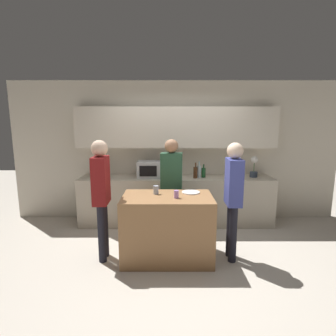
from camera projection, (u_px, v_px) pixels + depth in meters
ground_plane at (179, 260)px, 3.71m from camera, size 14.00×14.00×0.00m
back_wall at (176, 142)px, 5.08m from camera, size 6.40×0.40×2.70m
back_counter at (177, 200)px, 5.00m from camera, size 3.60×0.62×0.90m
kitchen_island at (168, 227)px, 3.69m from camera, size 1.25×0.74×0.92m
microwave at (152, 169)px, 4.90m from camera, size 0.52×0.39×0.30m
toaster at (101, 172)px, 4.92m from camera, size 0.26×0.16×0.18m
potted_plant at (255, 167)px, 4.89m from camera, size 0.14×0.14×0.39m
bottle_0 at (196, 172)px, 4.82m from camera, size 0.08×0.08×0.29m
bottle_1 at (200, 171)px, 4.87m from camera, size 0.08×0.08×0.30m
bottle_2 at (204, 172)px, 4.89m from camera, size 0.08×0.08×0.25m
plate_on_island at (191, 192)px, 3.78m from camera, size 0.26×0.26×0.01m
cup_0 at (177, 194)px, 3.51m from camera, size 0.06×0.06×0.10m
cup_1 at (157, 190)px, 3.71m from camera, size 0.07×0.07×0.12m
person_left at (172, 181)px, 4.22m from camera, size 0.36×0.22×1.66m
person_center at (234, 192)px, 3.58m from camera, size 0.22×0.34×1.65m
person_right at (102, 190)px, 3.58m from camera, size 0.22×0.34×1.69m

